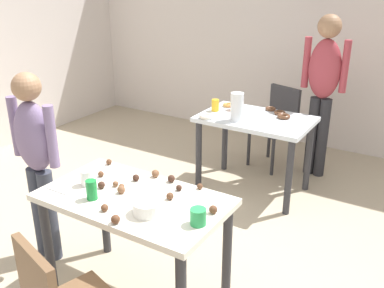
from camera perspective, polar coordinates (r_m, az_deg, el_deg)
The scene contains 36 objects.
ground_plane at distance 3.16m, azimuth -3.84°, elevation -18.24°, with size 6.40×6.40×0.00m, color tan.
wall_back at distance 5.39m, azimuth 16.33°, elevation 13.21°, with size 6.40×0.10×2.60m, color silver.
dining_table_near at distance 2.75m, azimuth -7.57°, elevation -8.93°, with size 1.15×0.65×0.75m.
dining_table_far at distance 4.16m, azimuth 8.25°, elevation 1.89°, with size 1.03×0.67×0.75m.
chair_far_table at distance 4.82m, azimuth 11.08°, elevation 2.85°, with size 0.51×0.51×0.87m.
person_girl_near at distance 3.22m, azimuth -19.73°, elevation -1.21°, with size 0.45×0.21×1.42m.
person_adult_far at distance 4.54m, azimuth 16.80°, elevation 7.80°, with size 0.45×0.23×1.65m.
mixing_bowl at distance 2.49m, azimuth -5.87°, elevation -8.27°, with size 0.17×0.17×0.08m, color white.
soda_can at distance 2.68m, azimuth -13.00°, elevation -5.86°, with size 0.07×0.07×0.12m, color #198438.
fork_near at distance 2.85m, azimuth -17.27°, elevation -5.88°, with size 0.17×0.02×0.01m, color silver.
cup_near_0 at distance 2.38m, azimuth 0.81°, elevation -9.49°, with size 0.09×0.09×0.09m, color green.
cup_near_1 at distance 2.86m, azimuth -13.64°, elevation -4.33°, with size 0.08×0.08×0.10m, color white.
cake_ball_0 at distance 2.78m, azimuth -9.19°, elevation -5.50°, with size 0.04×0.04×0.04m, color brown.
cake_ball_1 at distance 2.60m, azimuth -4.95°, elevation -7.22°, with size 0.05×0.05×0.05m, color #3D2319.
cake_ball_2 at distance 2.82m, azimuth -9.97°, elevation -5.16°, with size 0.04×0.04×0.04m, color brown.
cake_ball_3 at distance 3.14m, azimuth -10.82°, elevation -2.32°, with size 0.04×0.04×0.04m, color brown.
cake_ball_4 at distance 2.73m, azimuth -1.72°, elevation -5.74°, with size 0.04×0.04×0.04m, color #3D2319.
cake_ball_5 at distance 2.56m, azimuth -11.37°, elevation -8.18°, with size 0.04×0.04×0.04m, color brown.
cake_ball_6 at distance 2.75m, azimuth 1.04°, elevation -5.55°, with size 0.04×0.04×0.04m, color brown.
cake_ball_7 at distance 2.87m, azimuth -7.35°, elevation -4.39°, with size 0.04×0.04×0.04m, color #3D2319.
cake_ball_8 at distance 2.81m, azimuth -11.77°, elevation -5.27°, with size 0.05×0.05×0.05m, color #3D2319.
cake_ball_9 at distance 2.91m, azimuth -4.82°, elevation -3.87°, with size 0.05×0.05×0.05m, color brown.
cake_ball_10 at distance 2.43m, azimuth -9.98°, elevation -9.67°, with size 0.05×0.05×0.05m, color brown.
cake_ball_11 at distance 2.84m, azimuth -2.73°, elevation -4.55°, with size 0.05×0.05×0.05m, color #3D2319.
cake_ball_12 at distance 2.49m, azimuth 2.78°, elevation -8.55°, with size 0.05×0.05×0.05m, color brown.
cake_ball_13 at distance 2.97m, azimuth -11.83°, elevation -3.86°, with size 0.04×0.04×0.04m, color brown.
cake_ball_14 at distance 2.63m, azimuth -2.90°, elevation -6.82°, with size 0.04×0.04×0.04m, color brown.
cake_ball_15 at distance 2.73m, azimuth -9.24°, elevation -5.91°, with size 0.05×0.05×0.05m, color brown.
pitcher_far at distance 3.97m, azimuth 5.90°, elevation 4.86°, with size 0.12×0.12×0.26m, color white.
cup_far_0 at distance 4.31m, azimuth 5.70°, elevation 5.18°, with size 0.09×0.09×0.11m, color red.
cup_far_1 at distance 4.25m, azimuth 3.06°, elevation 5.09°, with size 0.07×0.07×0.12m, color yellow.
donut_far_0 at distance 4.04m, azimuth 1.88°, elevation 3.64°, with size 0.13×0.13×0.04m, color white.
donut_far_1 at distance 4.42m, azimuth 4.73°, elevation 5.12°, with size 0.11×0.11×0.03m, color gold.
donut_far_2 at distance 4.24m, azimuth 11.41°, elevation 4.04°, with size 0.11×0.11×0.03m, color brown.
donut_far_3 at distance 4.13m, azimuth 11.91°, elevation 3.56°, with size 0.12×0.12×0.04m, color brown.
donut_far_4 at distance 4.35m, azimuth 10.23°, elevation 4.56°, with size 0.10×0.10×0.03m, color brown.
Camera 1 is at (1.44, -1.95, 2.04)m, focal length 40.78 mm.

